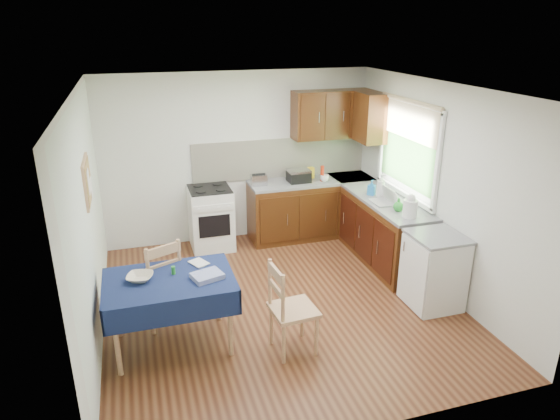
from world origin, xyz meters
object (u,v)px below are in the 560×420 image
object	(u,v)px
chair_near	(289,306)
dish_rack	(389,201)
sandwich_press	(299,176)
kettle	(410,207)
chair_far	(160,280)
dining_table	(170,288)
toaster	(259,180)

from	to	relation	value
chair_near	dish_rack	xyz separation A→B (m)	(1.85, 1.46, 0.41)
chair_near	sandwich_press	distance (m)	2.91
chair_near	kettle	bearing A→B (deg)	-67.95
sandwich_press	dish_rack	bearing A→B (deg)	-56.60
chair_far	sandwich_press	distance (m)	2.88
chair_near	kettle	size ratio (longest dim) A/B	3.30
chair_far	chair_near	bearing A→B (deg)	119.69
chair_far	kettle	world-z (taller)	kettle
kettle	dining_table	bearing A→B (deg)	-170.49
sandwich_press	kettle	distance (m)	1.95
chair_far	toaster	size ratio (longest dim) A/B	4.36
toaster	sandwich_press	world-z (taller)	sandwich_press
toaster	sandwich_press	size ratio (longest dim) A/B	0.73
toaster	kettle	world-z (taller)	kettle
dining_table	chair_near	xyz separation A→B (m)	(1.11, -0.43, -0.15)
chair_far	dish_rack	bearing A→B (deg)	167.18
dining_table	kettle	xyz separation A→B (m)	(2.94, 0.49, 0.37)
dining_table	kettle	distance (m)	3.01
dining_table	kettle	size ratio (longest dim) A/B	4.30
chair_near	dish_rack	world-z (taller)	dish_rack
chair_near	sandwich_press	bearing A→B (deg)	-25.20
kettle	chair_near	bearing A→B (deg)	-153.39
dish_rack	kettle	bearing A→B (deg)	-89.71
kettle	dish_rack	bearing A→B (deg)	88.50
chair_near	toaster	distance (m)	2.75
dining_table	sandwich_press	distance (m)	3.11
dining_table	chair_near	size ratio (longest dim) A/B	1.30
dining_table	kettle	bearing A→B (deg)	14.94
chair_far	dish_rack	distance (m)	3.12
chair_near	kettle	xyz separation A→B (m)	(1.84, 0.92, 0.52)
chair_far	toaster	world-z (taller)	toaster
chair_far	sandwich_press	world-z (taller)	sandwich_press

